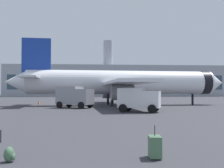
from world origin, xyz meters
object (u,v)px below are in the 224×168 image
cargo_van (139,99)px  rolling_suitcase (155,146)px  service_truck (74,96)px  traveller_backpack (9,155)px  safety_cone_outer (155,101)px  airplane_at_gate (121,83)px  safety_cone_far (132,101)px  safety_cone_mid (39,102)px  safety_cone_near (62,105)px

cargo_van → rolling_suitcase: bearing=-98.5°
service_truck → traveller_backpack: (-0.32, -27.94, -1.37)m
service_truck → rolling_suitcase: (4.40, -27.81, -1.22)m
cargo_van → safety_cone_outer: bearing=72.6°
airplane_at_gate → safety_cone_far: 11.91m
safety_cone_outer → rolling_suitcase: 44.31m
airplane_at_gate → safety_cone_mid: size_ratio=57.07×
safety_cone_mid → rolling_suitcase: bearing=-73.9°
airplane_at_gate → rolling_suitcase: size_ratio=32.51×
safety_cone_near → airplane_at_gate: bearing=21.9°
safety_cone_far → safety_cone_outer: size_ratio=1.20×
service_truck → cargo_van: (7.38, -7.91, -0.16)m
cargo_van → traveller_backpack: cargo_van is taller
safety_cone_far → traveller_backpack: 46.66m
airplane_at_gate → safety_cone_near: 10.32m
service_truck → rolling_suitcase: bearing=-81.0°
airplane_at_gate → safety_cone_near: size_ratio=58.13×
airplane_at_gate → safety_cone_outer: (7.61, 8.77, -3.35)m
airplane_at_gate → safety_cone_mid: 15.02m
cargo_van → safety_cone_outer: size_ratio=7.87×
cargo_van → safety_cone_far: bearing=83.1°
airplane_at_gate → service_truck: bearing=-137.1°
safety_cone_near → rolling_suitcase: rolling_suitcase is taller
service_truck → cargo_van: bearing=-47.0°
safety_cone_outer → traveller_backpack: safety_cone_outer is taller
rolling_suitcase → service_truck: bearing=99.0°
safety_cone_near → traveller_backpack: safety_cone_near is taller
safety_cone_mid → traveller_backpack: bearing=-80.5°
cargo_van → safety_cone_far: size_ratio=6.56×
safety_cone_mid → service_truck: bearing=-58.3°
service_truck → traveller_backpack: bearing=-90.7°
cargo_van → safety_cone_mid: bearing=126.8°
traveller_backpack → safety_cone_outer: bearing=70.9°
cargo_van → service_truck: bearing=133.0°
rolling_suitcase → cargo_van: bearing=81.5°
cargo_van → traveller_backpack: size_ratio=10.06×
service_truck → safety_cone_mid: size_ratio=8.40×
service_truck → safety_cone_outer: bearing=46.3°
cargo_van → rolling_suitcase: cargo_van is taller
airplane_at_gate → service_truck: airplane_at_gate is taller
cargo_van → safety_cone_near: bearing=131.1°
airplane_at_gate → safety_cone_mid: bearing=161.7°
airplane_at_gate → safety_cone_near: (-9.06, -3.64, -3.35)m
safety_cone_near → safety_cone_mid: size_ratio=0.98×
cargo_van → safety_cone_mid: 23.82m
safety_cone_far → safety_cone_mid: bearing=-160.0°
service_truck → traveller_backpack: service_truck is taller
service_truck → safety_cone_far: bearing=59.1°
safety_cone_far → traveller_backpack: bearing=-103.4°
service_truck → safety_cone_mid: bearing=121.7°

